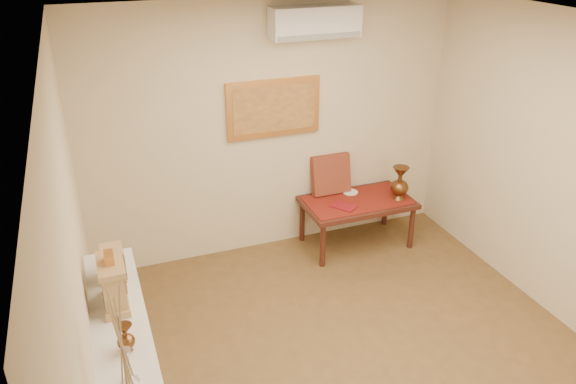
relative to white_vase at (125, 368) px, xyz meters
name	(u,v)px	position (x,y,z in m)	size (l,w,h in m)	color
floor	(366,374)	(1.83, 0.90, -1.46)	(4.50, 4.50, 0.00)	brown
ceiling	(393,36)	(1.83, 0.90, 1.24)	(4.50, 4.50, 0.00)	white
wall_back	(273,130)	(1.83, 3.15, -0.11)	(4.00, 0.02, 2.70)	beige
wall_left	(82,288)	(-0.17, 0.90, -0.11)	(0.02, 4.50, 2.70)	beige
white_vase	(125,368)	(0.00, 0.00, 0.00)	(0.18, 0.18, 0.96)	silver
candlestick	(128,366)	(0.01, 0.43, -0.36)	(0.11, 0.11, 0.23)	silver
brass_urn_small	(125,334)	(0.03, 0.69, -0.36)	(0.11, 0.11, 0.24)	brown
table_cloth	(358,200)	(2.68, 2.78, -0.90)	(1.14, 0.59, 0.01)	maroon
brass_urn_tall	(400,180)	(3.12, 2.65, -0.67)	(0.20, 0.20, 0.46)	brown
plate	(350,192)	(2.68, 2.97, -0.89)	(0.17, 0.17, 0.01)	silver
menu	(344,206)	(2.47, 2.68, -0.89)	(0.18, 0.25, 0.01)	maroon
cushion	(331,174)	(2.48, 3.07, -0.68)	(0.44, 0.10, 0.44)	#5A1217
mantel_clock	(114,283)	(0.01, 1.18, -0.30)	(0.17, 0.36, 0.41)	tan
wooden_chest	(114,263)	(0.03, 1.52, -0.35)	(0.16, 0.21, 0.24)	tan
low_table	(357,206)	(2.68, 2.78, -0.97)	(1.20, 0.70, 0.55)	#441C14
painting	(274,108)	(1.83, 3.12, 0.14)	(1.00, 0.06, 0.60)	#D38943
ac_unit	(315,22)	(2.23, 3.01, 0.99)	(0.90, 0.25, 0.30)	silver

